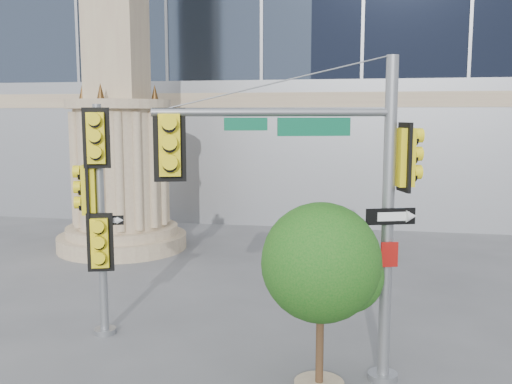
# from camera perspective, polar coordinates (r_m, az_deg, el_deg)

# --- Properties ---
(ground) EXTENTS (120.00, 120.00, 0.00)m
(ground) POSITION_cam_1_polar(r_m,az_deg,el_deg) (10.48, -2.34, -18.31)
(ground) COLOR #545456
(ground) RESTS_ON ground
(monument) EXTENTS (4.40, 4.40, 16.60)m
(monument) POSITION_cam_1_polar(r_m,az_deg,el_deg) (19.94, -13.66, 10.14)
(monument) COLOR tan
(monument) RESTS_ON ground
(main_signal_pole) EXTENTS (4.17, 1.71, 5.57)m
(main_signal_pole) POSITION_cam_1_polar(r_m,az_deg,el_deg) (9.48, 7.46, 0.69)
(main_signal_pole) COLOR slate
(main_signal_pole) RESTS_ON ground
(secondary_signal_pole) EXTENTS (0.90, 0.64, 4.82)m
(secondary_signal_pole) POSITION_cam_1_polar(r_m,az_deg,el_deg) (12.03, -15.63, -1.02)
(secondary_signal_pole) COLOR slate
(secondary_signal_pole) RESTS_ON ground
(street_tree) EXTENTS (2.04, 1.99, 3.18)m
(street_tree) POSITION_cam_1_polar(r_m,az_deg,el_deg) (9.58, 6.75, -7.50)
(street_tree) COLOR tan
(street_tree) RESTS_ON ground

